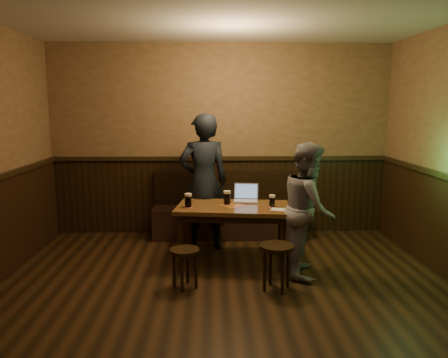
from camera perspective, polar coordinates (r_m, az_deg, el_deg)
room at (r=3.77m, az=0.33°, el=-1.13°), size 5.04×6.04×2.84m
bench at (r=6.43m, az=0.68°, el=-4.76°), size 2.20×0.50×0.95m
pub_table at (r=5.28m, az=1.16°, el=-4.49°), size 1.42×0.92×0.72m
stool_left at (r=4.66m, az=-5.15°, el=-10.09°), size 0.36×0.36×0.42m
stool_right at (r=4.61m, az=6.90°, el=-9.70°), size 0.45×0.45×0.48m
pint_left at (r=5.17m, az=-4.70°, el=-2.79°), size 0.11×0.11×0.17m
pint_mid at (r=5.30m, az=0.41°, el=-2.44°), size 0.11×0.11×0.17m
pint_right at (r=5.21m, az=6.30°, el=-2.86°), size 0.09×0.09×0.15m
laptop at (r=5.50m, az=2.86°, el=-2.32°), size 0.34×0.29×0.22m
menu at (r=5.09m, az=7.39°, el=-3.98°), size 0.26×0.21×0.00m
person_suit at (r=5.75m, az=-2.69°, el=-0.44°), size 0.73×0.54×1.81m
person_grey at (r=5.00m, az=11.00°, el=-3.87°), size 0.69×0.82×1.51m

